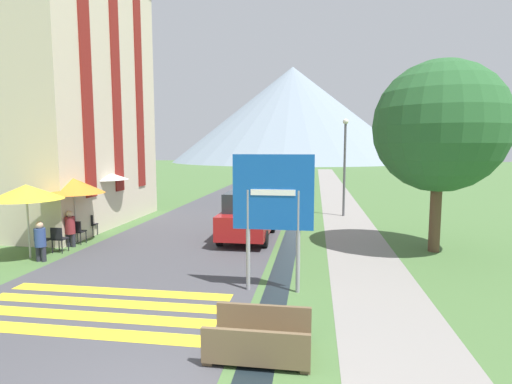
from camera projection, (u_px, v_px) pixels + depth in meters
ground_plane at (281, 203)px, 24.67m from camera, size 160.00×160.00×0.00m
road at (262, 187)px, 34.86m from camera, size 6.40×60.00×0.01m
footpath at (333, 188)px, 33.97m from camera, size 2.20×60.00×0.01m
drainage_channel at (305, 188)px, 34.32m from camera, size 0.60×60.00×0.00m
crosswalk_marking at (97, 309)px, 8.50m from camera, size 5.44×2.54×0.01m
mountain_distant at (292, 115)px, 98.31m from camera, size 58.75×58.75×23.05m
hotel_building at (52, 74)px, 17.44m from camera, size 6.41×8.76×12.36m
road_sign at (273, 203)px, 9.36m from camera, size 1.91×0.11×3.28m
footbridge at (260, 341)px, 6.64m from camera, size 1.70×1.10×0.65m
parked_car_near at (248, 215)px, 14.98m from camera, size 1.78×4.07×1.82m
parked_car_far at (273, 190)px, 23.98m from camera, size 1.96×3.95×1.82m
cafe_chair_near_left at (58, 237)px, 13.04m from camera, size 0.40×0.40×0.85m
cafe_chair_near_right at (42, 238)px, 12.91m from camera, size 0.40×0.40×0.85m
cafe_chair_middle at (77, 230)px, 14.18m from camera, size 0.40×0.40×0.85m
cafe_chair_far_left at (90, 223)px, 15.49m from camera, size 0.40×0.40×0.85m
cafe_umbrella_front_yellow at (26, 192)px, 12.25m from camera, size 2.16×2.16×2.31m
cafe_umbrella_middle_orange at (74, 186)px, 14.19m from camera, size 2.12×2.12×2.35m
cafe_umbrella_rear_white at (103, 175)px, 16.91m from camera, size 2.05×2.05×2.47m
person_seated_near at (40, 239)px, 12.02m from camera, size 0.32×0.32×1.23m
person_seated_far at (70, 227)px, 13.80m from camera, size 0.32×0.32×1.27m
person_standing_terrace at (79, 211)px, 15.09m from camera, size 0.32×0.32×1.81m
streetlamp at (345, 158)px, 19.86m from camera, size 0.28×0.28×4.85m
tree_by_path at (440, 127)px, 12.82m from camera, size 4.23×4.23×6.22m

